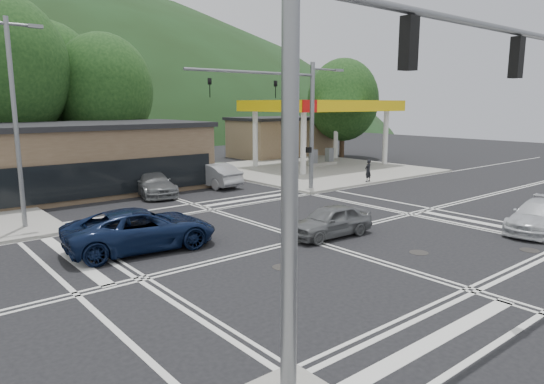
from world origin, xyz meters
TOP-DOWN VIEW (x-y plane):
  - ground at (0.00, 0.00)m, footprint 120.00×120.00m
  - sidewalk_ne at (15.00, 15.00)m, footprint 16.00×16.00m
  - gas_station_canopy at (16.99, 15.99)m, footprint 12.32×8.34m
  - convenience_store at (20.00, 25.00)m, footprint 10.00×6.00m
  - tree_n_b at (-6.00, 24.00)m, footprint 9.00×9.00m
  - tree_n_c at (1.00, 24.00)m, footprint 7.60×7.60m
  - tree_n_e at (-2.00, 28.00)m, footprint 8.40×8.40m
  - tree_ne at (24.00, 20.00)m, footprint 7.20×7.20m
  - streetlight_nw at (-8.44, 9.00)m, footprint 2.50×0.25m
  - signal_mast_ne at (6.95, 8.20)m, footprint 11.65×0.30m
  - signal_mast_sw at (-6.39, -8.20)m, footprint 9.14×0.28m
  - car_blue_west at (-5.77, 2.98)m, footprint 5.92×3.25m
  - car_grey_center at (1.08, -0.30)m, footprint 3.96×1.78m
  - car_silver_east at (8.67, -5.50)m, footprint 4.80×2.47m
  - car_queue_a at (3.99, 13.50)m, footprint 2.18×4.97m
  - car_queue_b at (5.50, 19.37)m, footprint 2.36×5.04m
  - car_northbound at (-0.50, 13.00)m, footprint 2.81×5.25m
  - pedestrian at (13.00, 7.50)m, footprint 0.58×0.41m

SIDE VIEW (x-z plane):
  - ground at x=0.00m, z-range 0.00..0.00m
  - sidewalk_ne at x=15.00m, z-range 0.00..0.15m
  - car_grey_center at x=1.08m, z-range 0.00..1.32m
  - car_silver_east at x=8.67m, z-range 0.00..1.33m
  - car_northbound at x=-0.50m, z-range 0.00..1.45m
  - car_blue_west at x=-5.77m, z-range 0.00..1.57m
  - car_queue_a at x=3.99m, z-range 0.00..1.59m
  - car_queue_b at x=5.50m, z-range 0.00..1.67m
  - pedestrian at x=13.00m, z-range 0.15..1.68m
  - convenience_store at x=20.00m, z-range 0.00..3.80m
  - gas_station_canopy at x=16.99m, z-range 2.17..7.92m
  - streetlight_nw at x=-8.44m, z-range 0.55..9.55m
  - signal_mast_ne at x=6.95m, z-range 1.07..9.07m
  - signal_mast_sw at x=-6.39m, z-range 1.12..9.12m
  - tree_ne at x=24.00m, z-range 0.85..10.84m
  - tree_n_c at x=1.00m, z-range 1.06..11.93m
  - tree_n_e at x=-2.00m, z-range 1.15..13.13m
  - tree_n_b at x=-6.00m, z-range 1.30..14.28m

